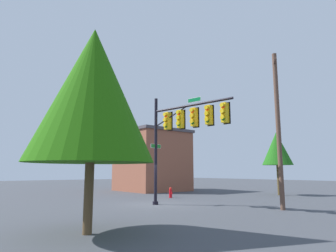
% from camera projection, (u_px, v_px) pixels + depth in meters
% --- Properties ---
extents(ground_plane, '(120.00, 120.00, 0.00)m').
position_uv_depth(ground_plane, '(155.00, 205.00, 18.78)').
color(ground_plane, '#404248').
extents(signal_pole_assembly, '(5.78, 1.64, 6.89)m').
position_uv_depth(signal_pole_assembly, '(185.00, 125.00, 17.96)').
color(signal_pole_assembly, black).
rests_on(signal_pole_assembly, ground_plane).
extents(utility_pole, '(1.10, 1.56, 8.92)m').
position_uv_depth(utility_pole, '(278.00, 126.00, 16.80)').
color(utility_pole, brown).
rests_on(utility_pole, ground_plane).
extents(fire_hydrant, '(0.33, 0.24, 0.83)m').
position_uv_depth(fire_hydrant, '(171.00, 193.00, 23.68)').
color(fire_hydrant, red).
rests_on(fire_hydrant, ground_plane).
extents(tree_near, '(2.68, 2.68, 5.64)m').
position_uv_depth(tree_near, '(277.00, 149.00, 26.96)').
color(tree_near, brown).
rests_on(tree_near, ground_plane).
extents(tree_mid, '(4.41, 4.41, 7.27)m').
position_uv_depth(tree_mid, '(93.00, 94.00, 10.59)').
color(tree_mid, brown).
rests_on(tree_mid, ground_plane).
extents(brick_building, '(6.97, 6.55, 6.58)m').
position_uv_depth(brick_building, '(152.00, 160.00, 32.88)').
color(brick_building, brown).
rests_on(brick_building, ground_plane).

